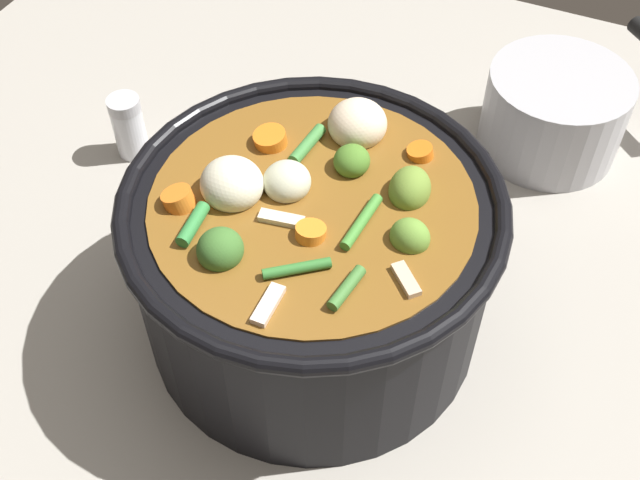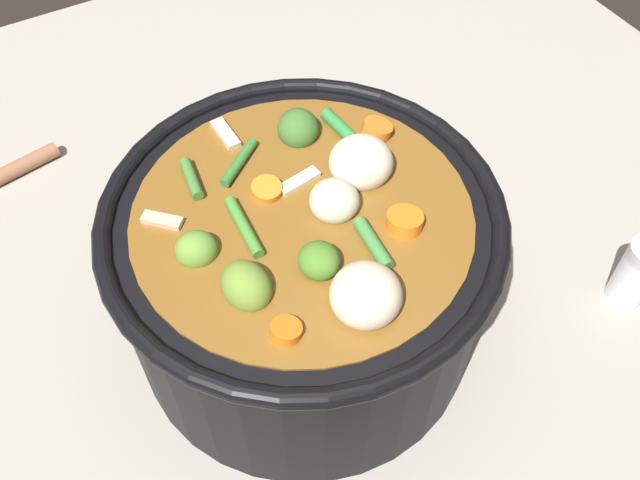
% 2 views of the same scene
% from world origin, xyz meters
% --- Properties ---
extents(ground_plane, '(1.10, 1.10, 0.00)m').
position_xyz_m(ground_plane, '(0.00, 0.00, 0.00)').
color(ground_plane, '#9E998E').
extents(cooking_pot, '(0.29, 0.29, 0.17)m').
position_xyz_m(cooking_pot, '(0.00, 0.00, 0.08)').
color(cooking_pot, black).
rests_on(cooking_pot, ground_plane).
extents(salt_shaker, '(0.03, 0.03, 0.07)m').
position_xyz_m(salt_shaker, '(0.11, 0.26, 0.03)').
color(salt_shaker, silver).
rests_on(salt_shaker, ground_plane).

